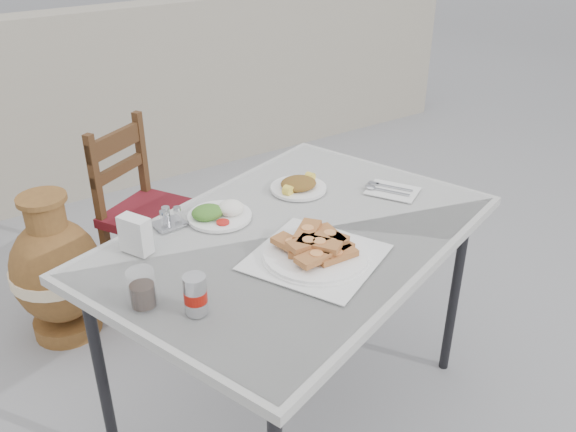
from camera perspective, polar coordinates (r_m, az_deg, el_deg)
ground at (r=2.63m, az=3.18°, el=-16.88°), size 80.00×80.00×0.00m
cafe_table at (r=2.11m, az=0.74°, el=-2.78°), size 1.59×1.31×0.83m
pide_plate at (r=1.91m, az=2.63°, el=-3.02°), size 0.50×0.50×0.08m
salad_rice_plate at (r=2.16m, az=-6.50°, el=0.31°), size 0.23×0.23×0.06m
salad_chopped_plate at (r=2.35m, az=0.99°, el=2.90°), size 0.22×0.22×0.05m
soda_can at (r=1.68m, az=-8.66°, el=-7.27°), size 0.07×0.07×0.12m
cola_glass at (r=1.75m, az=-13.48°, el=-6.78°), size 0.08×0.08×0.11m
napkin_holder at (r=1.99m, az=-14.09°, el=-1.71°), size 0.09×0.11×0.12m
condiment_caddy at (r=2.13m, az=-11.06°, el=-0.33°), size 0.11×0.09×0.07m
cutlery_napkin at (r=2.38m, az=9.40°, el=2.43°), size 0.22×0.24×0.01m
chair at (r=3.07m, az=-13.14°, el=0.52°), size 0.54×0.54×0.90m
terracotta_urn at (r=2.96m, az=-20.80°, el=-4.89°), size 0.41×0.41×0.71m
back_wall at (r=4.30m, az=-17.44°, el=10.04°), size 6.00×0.25×1.20m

